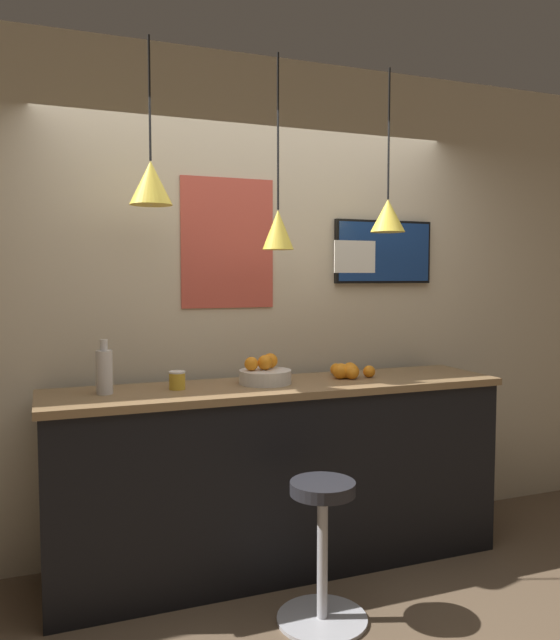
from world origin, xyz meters
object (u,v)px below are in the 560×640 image
fruit_bowl (265,373)px  bar_stool (322,540)px  mounted_tv (384,252)px  spread_jar (177,380)px  juice_bottle (104,371)px

fruit_bowl → bar_stool: bearing=-85.2°
bar_stool → mounted_tv: mounted_tv is taller
bar_stool → fruit_bowl: size_ratio=2.32×
bar_stool → fruit_bowl: 0.94m
bar_stool → spread_jar: 1.08m
fruit_bowl → mounted_tv: bearing=18.6°
fruit_bowl → spread_jar: (-0.49, -0.01, -0.01)m
bar_stool → mounted_tv: size_ratio=0.98×
mounted_tv → juice_bottle: bearing=-169.9°
bar_stool → fruit_bowl: bearing=94.8°
bar_stool → juice_bottle: bearing=145.0°
fruit_bowl → mounted_tv: 1.19m
bar_stool → juice_bottle: (-0.91, 0.64, 0.75)m
mounted_tv → bar_stool: bearing=-132.2°
juice_bottle → bar_stool: bearing=-35.0°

